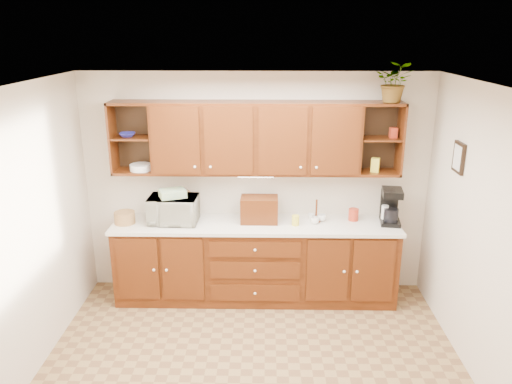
{
  "coord_description": "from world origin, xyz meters",
  "views": [
    {
      "loc": [
        0.11,
        -3.82,
        3.03
      ],
      "look_at": [
        0.01,
        1.15,
        1.41
      ],
      "focal_mm": 35.0,
      "sensor_mm": 36.0,
      "label": 1
    }
  ],
  "objects_px": {
    "bread_box": "(259,209)",
    "potted_plant": "(395,82)",
    "microwave": "(173,210)",
    "coffee_maker": "(391,207)"
  },
  "relations": [
    {
      "from": "coffee_maker",
      "to": "potted_plant",
      "type": "distance_m",
      "value": 1.37
    },
    {
      "from": "bread_box",
      "to": "coffee_maker",
      "type": "xyz_separation_m",
      "value": [
        1.48,
        -0.01,
        0.05
      ]
    },
    {
      "from": "coffee_maker",
      "to": "potted_plant",
      "type": "height_order",
      "value": "potted_plant"
    },
    {
      "from": "microwave",
      "to": "potted_plant",
      "type": "bearing_deg",
      "value": 3.8
    },
    {
      "from": "bread_box",
      "to": "potted_plant",
      "type": "height_order",
      "value": "potted_plant"
    },
    {
      "from": "potted_plant",
      "to": "coffee_maker",
      "type": "bearing_deg",
      "value": -46.2
    },
    {
      "from": "microwave",
      "to": "coffee_maker",
      "type": "xyz_separation_m",
      "value": [
        2.45,
        0.03,
        0.04
      ]
    },
    {
      "from": "microwave",
      "to": "potted_plant",
      "type": "relative_size",
      "value": 1.28
    },
    {
      "from": "bread_box",
      "to": "potted_plant",
      "type": "distance_m",
      "value": 2.01
    },
    {
      "from": "bread_box",
      "to": "coffee_maker",
      "type": "distance_m",
      "value": 1.48
    }
  ]
}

